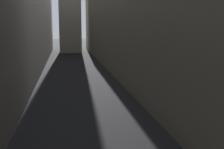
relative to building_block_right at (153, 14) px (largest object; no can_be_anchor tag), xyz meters
name	(u,v)px	position (x,y,z in m)	size (l,w,h in m)	color
ground_plane	(77,79)	(-11.77, -2.00, -9.48)	(264.00, 264.00, 0.00)	black
building_block_right	(153,14)	(0.00, 0.00, 0.00)	(12.55, 108.00, 18.96)	#756B5B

